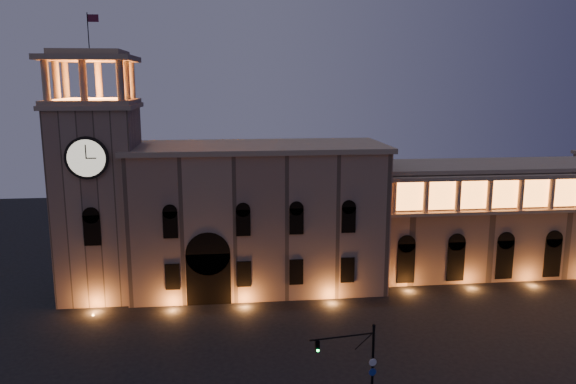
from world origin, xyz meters
name	(u,v)px	position (x,y,z in m)	size (l,w,h in m)	color
ground	(297,371)	(0.00, 0.00, 0.00)	(160.00, 160.00, 0.00)	black
government_building	(257,216)	(-2.08, 21.93, 8.77)	(30.80, 12.80, 17.60)	#90735E
clock_tower	(99,191)	(-20.50, 20.98, 12.50)	(9.80, 9.80, 32.40)	#90735E
colonnade_wing	(512,216)	(32.00, 23.92, 7.33)	(40.60, 11.50, 14.50)	#8B6E59
traffic_light	(362,368)	(4.01, -6.93, 3.82)	(5.26, 1.09, 7.27)	black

